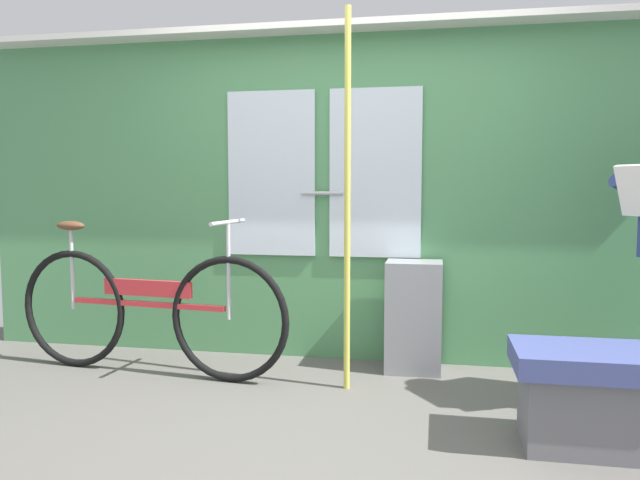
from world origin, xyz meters
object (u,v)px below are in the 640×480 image
at_px(handrail_pole, 347,202).
at_px(bench_seat_corner, 594,396).
at_px(bicycle_near_door, 147,310).
at_px(trash_bin_by_wall, 414,316).

height_order(handrail_pole, bench_seat_corner, handrail_pole).
bearing_deg(bicycle_near_door, bench_seat_corner, -8.73).
distance_m(trash_bin_by_wall, handrail_pole, 0.91).
height_order(bicycle_near_door, bench_seat_corner, bicycle_near_door).
distance_m(trash_bin_by_wall, bench_seat_corner, 1.32).
xyz_separation_m(bicycle_near_door, handrail_pole, (1.26, -0.04, 0.68)).
xyz_separation_m(bicycle_near_door, bench_seat_corner, (2.45, -0.65, -0.16)).
distance_m(bicycle_near_door, trash_bin_by_wall, 1.66).
bearing_deg(trash_bin_by_wall, bench_seat_corner, -50.93).
height_order(trash_bin_by_wall, bench_seat_corner, trash_bin_by_wall).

